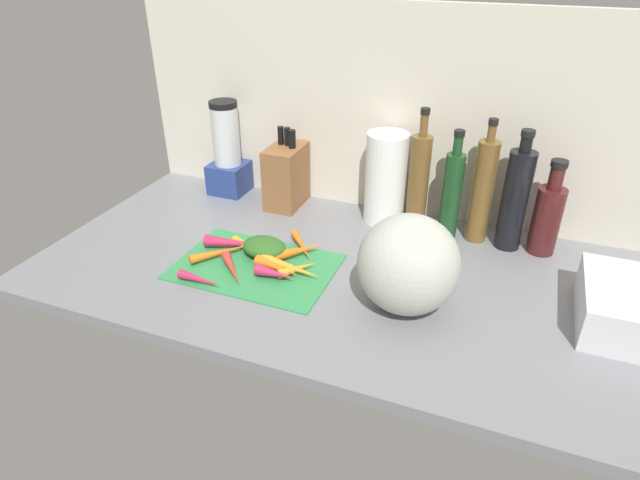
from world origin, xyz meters
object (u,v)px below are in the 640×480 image
(carrot_0, at_px, (302,246))
(carrot_2, at_px, (277,267))
(winter_squash, at_px, (408,264))
(blender_appliance, at_px, (227,154))
(carrot_8, at_px, (290,267))
(carrot_4, at_px, (299,250))
(bottle_3, at_px, (515,199))
(bottle_4, at_px, (547,216))
(carrot_10, at_px, (254,251))
(bottle_2, at_px, (482,191))
(bottle_0, at_px, (418,181))
(carrot_7, at_px, (275,274))
(carrot_1, at_px, (232,268))
(carrot_5, at_px, (220,252))
(carrot_9, at_px, (200,279))
(carrot_6, at_px, (298,268))
(carrot_3, at_px, (236,243))
(bottle_1, at_px, (452,193))
(paper_towel_roll, at_px, (386,179))
(cutting_board, at_px, (255,266))
(knife_block, at_px, (286,175))

(carrot_0, relative_size, carrot_2, 1.12)
(carrot_2, bearing_deg, winter_squash, -2.01)
(carrot_0, height_order, blender_appliance, blender_appliance)
(carrot_8, distance_m, blender_appliance, 0.57)
(carrot_4, height_order, bottle_3, bottle_3)
(carrot_4, height_order, winter_squash, winter_squash)
(carrot_4, xyz_separation_m, bottle_4, (0.59, 0.27, 0.08))
(carrot_10, relative_size, bottle_2, 0.49)
(bottle_3, height_order, bottle_4, bottle_3)
(carrot_2, relative_size, bottle_0, 0.36)
(carrot_7, bearing_deg, carrot_1, -172.51)
(carrot_2, relative_size, carrot_5, 0.78)
(carrot_9, height_order, blender_appliance, blender_appliance)
(carrot_9, relative_size, winter_squash, 0.52)
(carrot_10, bearing_deg, carrot_6, -14.25)
(carrot_7, bearing_deg, carrot_10, 140.87)
(carrot_3, bearing_deg, carrot_9, -89.73)
(blender_appliance, bearing_deg, carrot_5, -63.85)
(carrot_10, xyz_separation_m, bottle_4, (0.70, 0.31, 0.08))
(carrot_10, bearing_deg, carrot_0, 35.57)
(carrot_5, relative_size, bottle_1, 0.52)
(paper_towel_roll, distance_m, bottle_2, 0.27)
(carrot_2, relative_size, carrot_4, 0.91)
(paper_towel_roll, bearing_deg, carrot_2, -113.22)
(winter_squash, distance_m, bottle_3, 0.42)
(bottle_0, relative_size, bottle_1, 1.14)
(cutting_board, xyz_separation_m, carrot_7, (0.08, -0.04, 0.02))
(carrot_6, bearing_deg, paper_towel_roll, 72.30)
(carrot_0, bearing_deg, carrot_9, -124.42)
(carrot_4, height_order, carrot_5, carrot_4)
(cutting_board, xyz_separation_m, bottle_3, (0.59, 0.35, 0.14))
(carrot_6, bearing_deg, carrot_2, -159.60)
(knife_block, height_order, bottle_4, bottle_4)
(carrot_10, relative_size, winter_squash, 0.74)
(carrot_3, relative_size, carrot_5, 1.07)
(carrot_5, bearing_deg, carrot_2, -4.87)
(carrot_7, height_order, carrot_8, same)
(cutting_board, relative_size, paper_towel_roll, 1.50)
(winter_squash, height_order, knife_block, knife_block)
(winter_squash, height_order, bottle_1, bottle_1)
(bottle_1, xyz_separation_m, bottle_4, (0.25, 0.00, -0.03))
(carrot_1, height_order, bottle_1, bottle_1)
(carrot_5, relative_size, winter_squash, 0.70)
(cutting_board, xyz_separation_m, paper_towel_roll, (0.24, 0.38, 0.13))
(winter_squash, relative_size, blender_appliance, 0.76)
(carrot_0, xyz_separation_m, carrot_4, (0.01, -0.03, 0.00))
(winter_squash, distance_m, bottle_2, 0.40)
(carrot_3, xyz_separation_m, carrot_9, (0.00, -0.18, -0.00))
(carrot_3, distance_m, carrot_6, 0.21)
(bottle_0, bearing_deg, paper_towel_roll, 172.91)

